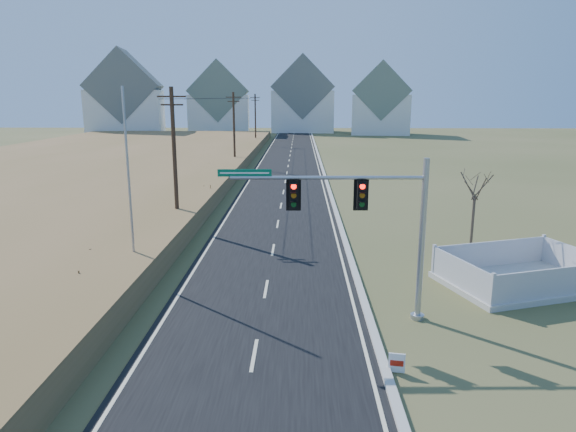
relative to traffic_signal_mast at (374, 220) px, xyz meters
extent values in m
plane|color=#484E26|center=(-4.22, -1.08, -3.91)|extent=(260.00, 260.00, 0.00)
cube|color=black|center=(-4.22, 48.92, -3.88)|extent=(8.00, 180.00, 0.06)
cube|color=#B2AFA8|center=(-0.07, 48.92, -3.82)|extent=(0.30, 180.00, 0.18)
cube|color=olive|center=(-28.22, 38.92, -3.26)|extent=(38.00, 110.00, 1.30)
cylinder|color=#422D1E|center=(-10.72, 13.92, 0.59)|extent=(0.26, 0.26, 9.00)
cube|color=#422D1E|center=(-10.72, 13.92, 4.49)|extent=(1.80, 0.10, 0.10)
cube|color=#422D1E|center=(-10.72, 13.92, 3.99)|extent=(1.40, 0.10, 0.10)
cylinder|color=#422D1E|center=(-10.72, 43.92, 0.59)|extent=(0.26, 0.26, 9.00)
cube|color=#422D1E|center=(-10.72, 43.92, 4.49)|extent=(1.80, 0.10, 0.10)
cube|color=#422D1E|center=(-10.72, 43.92, 3.99)|extent=(1.40, 0.10, 0.10)
cylinder|color=#422D1E|center=(-10.72, 73.92, 0.59)|extent=(0.26, 0.26, 9.00)
cube|color=#422D1E|center=(-10.72, 73.92, 4.49)|extent=(1.80, 0.10, 0.10)
cube|color=#422D1E|center=(-10.72, 73.92, 3.99)|extent=(1.40, 0.10, 0.10)
cube|color=silver|center=(-42.22, 98.92, 1.09)|extent=(17.38, 13.12, 10.00)
cube|color=slate|center=(-42.22, 98.92, 6.99)|extent=(17.69, 13.38, 16.29)
cube|color=silver|center=(-22.22, 106.92, 0.59)|extent=(14.66, 10.95, 9.00)
cube|color=slate|center=(-22.22, 106.92, 5.99)|extent=(14.93, 11.17, 14.26)
cube|color=silver|center=(-2.22, 110.92, 1.09)|extent=(15.00, 10.00, 10.00)
cube|color=slate|center=(-2.22, 110.92, 6.99)|extent=(15.27, 10.20, 15.27)
cube|color=silver|center=(15.78, 102.92, 0.59)|extent=(13.87, 10.31, 9.00)
cube|color=slate|center=(15.78, 102.92, 5.99)|extent=(14.12, 10.51, 13.24)
cylinder|color=#9EA0A5|center=(1.82, 0.05, -3.82)|extent=(0.53, 0.53, 0.18)
cylinder|color=#9EA0A5|center=(1.82, 0.05, -0.80)|extent=(0.23, 0.23, 6.21)
cylinder|color=#9EA0A5|center=(-1.73, -0.05, 1.59)|extent=(7.09, 0.34, 0.14)
cube|color=black|center=(-0.49, -0.01, 0.97)|extent=(0.35, 0.29, 1.05)
cube|color=black|center=(-2.97, -0.08, 0.97)|extent=(0.35, 0.29, 1.05)
cube|color=#056240|center=(-4.74, -0.13, 1.77)|extent=(1.95, 0.09, 0.27)
cube|color=#B7B5AD|center=(7.23, 3.78, -3.78)|extent=(7.65, 6.31, 0.25)
cube|color=#B1B1B6|center=(7.88, 1.79, -3.03)|extent=(6.00, 2.02, 1.26)
cube|color=#B1B1B6|center=(6.59, 5.77, -3.03)|extent=(6.00, 2.02, 1.26)
cube|color=#B1B1B6|center=(4.25, 2.80, -3.03)|extent=(1.37, 4.01, 1.26)
cube|color=#B1B1B6|center=(10.22, 4.75, -3.03)|extent=(1.37, 4.01, 1.26)
cube|color=white|center=(0.28, -3.99, -3.57)|extent=(0.51, 0.13, 0.63)
cube|color=#B0190B|center=(0.27, -4.02, -3.57)|extent=(0.40, 0.09, 0.18)
cylinder|color=#B7B5AD|center=(-10.51, 4.36, -3.82)|extent=(0.40, 0.40, 0.18)
cylinder|color=#9EA0A5|center=(-10.51, 4.36, 0.51)|extent=(0.11, 0.11, 8.83)
cylinder|color=#4C3F33|center=(6.43, 8.18, -2.29)|extent=(0.15, 0.15, 3.23)
camera|label=1|loc=(-2.74, -18.47, 4.41)|focal=32.00mm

